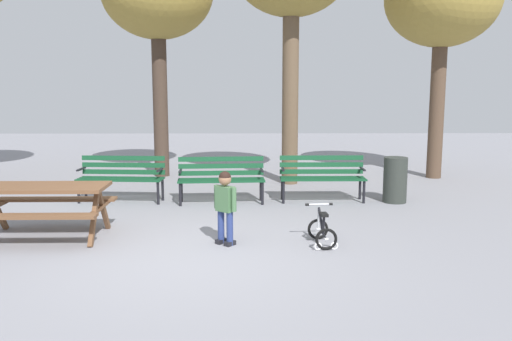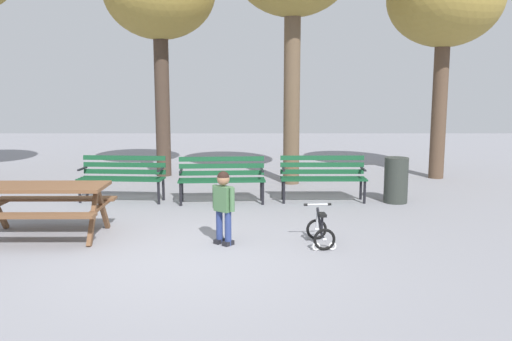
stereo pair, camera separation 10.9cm
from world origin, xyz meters
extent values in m
plane|color=gray|center=(0.00, 0.00, 0.00)|extent=(36.00, 36.00, 0.00)
cube|color=brown|center=(-2.13, 0.96, 0.74)|extent=(1.81, 0.77, 0.05)
cube|color=brown|center=(-2.13, 0.41, 0.45)|extent=(1.80, 0.25, 0.04)
cube|color=brown|center=(-2.14, 1.51, 0.45)|extent=(1.80, 0.25, 0.04)
cube|color=brown|center=(-1.35, 0.72, 0.36)|extent=(0.06, 0.57, 0.76)
cube|color=brown|center=(-1.36, 1.22, 0.36)|extent=(0.06, 0.57, 0.76)
cube|color=brown|center=(-1.35, 0.97, 0.42)|extent=(0.09, 1.10, 0.04)
cube|color=#144728|center=(-1.59, 3.54, 0.44)|extent=(1.60, 0.19, 0.03)
cube|color=#144728|center=(-1.60, 3.42, 0.44)|extent=(1.60, 0.19, 0.03)
cube|color=#144728|center=(-1.61, 3.30, 0.44)|extent=(1.60, 0.19, 0.03)
cube|color=#144728|center=(-1.62, 3.18, 0.44)|extent=(1.60, 0.19, 0.03)
cube|color=#144728|center=(-1.59, 3.58, 0.54)|extent=(1.60, 0.17, 0.09)
cube|color=#144728|center=(-1.59, 3.58, 0.67)|extent=(1.60, 0.17, 0.09)
cube|color=#144728|center=(-1.59, 3.58, 0.81)|extent=(1.60, 0.17, 0.09)
cylinder|color=black|center=(-0.87, 3.14, 0.22)|extent=(0.05, 0.05, 0.44)
cylinder|color=black|center=(-0.84, 3.50, 0.22)|extent=(0.05, 0.05, 0.44)
cube|color=black|center=(-0.85, 3.32, 0.62)|extent=(0.07, 0.40, 0.03)
cylinder|color=black|center=(-2.36, 3.26, 0.22)|extent=(0.05, 0.05, 0.44)
cylinder|color=black|center=(-2.34, 3.62, 0.22)|extent=(0.05, 0.05, 0.44)
cube|color=black|center=(-2.35, 3.44, 0.62)|extent=(0.07, 0.40, 0.03)
cube|color=#144728|center=(0.29, 3.39, 0.44)|extent=(1.60, 0.17, 0.03)
cube|color=#144728|center=(0.29, 3.27, 0.44)|extent=(1.60, 0.17, 0.03)
cube|color=#144728|center=(0.30, 3.15, 0.44)|extent=(1.60, 0.17, 0.03)
cube|color=#144728|center=(0.31, 3.03, 0.44)|extent=(1.60, 0.17, 0.03)
cube|color=#144728|center=(0.28, 3.43, 0.54)|extent=(1.60, 0.14, 0.09)
cube|color=#144728|center=(0.28, 3.43, 0.67)|extent=(1.60, 0.14, 0.09)
cube|color=#144728|center=(0.28, 3.43, 0.81)|extent=(1.60, 0.14, 0.09)
cylinder|color=black|center=(1.06, 3.10, 0.22)|extent=(0.05, 0.05, 0.44)
cylinder|color=black|center=(1.03, 3.46, 0.22)|extent=(0.05, 0.05, 0.44)
cube|color=black|center=(1.04, 3.28, 0.62)|extent=(0.07, 0.40, 0.03)
cylinder|color=black|center=(-0.44, 3.00, 0.22)|extent=(0.05, 0.05, 0.44)
cylinder|color=black|center=(-0.46, 3.36, 0.22)|extent=(0.05, 0.05, 0.44)
cube|color=black|center=(-0.45, 3.18, 0.62)|extent=(0.07, 0.40, 0.03)
cube|color=#144728|center=(2.20, 3.54, 0.44)|extent=(1.60, 0.08, 0.03)
cube|color=#144728|center=(2.20, 3.42, 0.44)|extent=(1.60, 0.08, 0.03)
cube|color=#144728|center=(2.20, 3.30, 0.44)|extent=(1.60, 0.08, 0.03)
cube|color=#144728|center=(2.20, 3.18, 0.44)|extent=(1.60, 0.08, 0.03)
cube|color=#144728|center=(2.20, 3.58, 0.54)|extent=(1.60, 0.05, 0.09)
cube|color=#144728|center=(2.20, 3.58, 0.67)|extent=(1.60, 0.05, 0.09)
cube|color=#144728|center=(2.20, 3.58, 0.81)|extent=(1.60, 0.05, 0.09)
cylinder|color=black|center=(2.95, 3.20, 0.22)|extent=(0.05, 0.05, 0.44)
cylinder|color=black|center=(2.95, 3.56, 0.22)|extent=(0.05, 0.05, 0.44)
cube|color=black|center=(2.95, 3.38, 0.62)|extent=(0.04, 0.40, 0.03)
cylinder|color=black|center=(1.45, 3.20, 0.22)|extent=(0.05, 0.05, 0.44)
cylinder|color=black|center=(1.45, 3.56, 0.22)|extent=(0.05, 0.05, 0.44)
cube|color=black|center=(1.45, 3.38, 0.62)|extent=(0.04, 0.40, 0.03)
cylinder|color=navy|center=(0.55, 0.54, 0.23)|extent=(0.09, 0.09, 0.47)
cube|color=black|center=(0.55, 0.54, 0.03)|extent=(0.17, 0.18, 0.06)
cylinder|color=navy|center=(0.42, 0.65, 0.23)|extent=(0.09, 0.09, 0.47)
cube|color=black|center=(0.42, 0.65, 0.03)|extent=(0.17, 0.18, 0.06)
cube|color=#477047|center=(0.49, 0.59, 0.64)|extent=(0.28, 0.27, 0.35)
sphere|color=#996B4C|center=(0.49, 0.59, 0.92)|extent=(0.17, 0.17, 0.17)
sphere|color=black|center=(0.49, 0.59, 0.94)|extent=(0.16, 0.16, 0.16)
cylinder|color=#477047|center=(0.61, 0.49, 0.65)|extent=(0.07, 0.07, 0.33)
cylinder|color=#477047|center=(0.36, 0.70, 0.65)|extent=(0.07, 0.07, 0.33)
torus|color=black|center=(1.79, 0.83, 0.15)|extent=(0.30, 0.07, 0.30)
cylinder|color=silver|center=(1.79, 0.83, 0.15)|extent=(0.05, 0.04, 0.04)
torus|color=black|center=(1.84, 0.31, 0.15)|extent=(0.30, 0.07, 0.30)
cylinder|color=silver|center=(1.84, 0.31, 0.15)|extent=(0.05, 0.04, 0.04)
torus|color=white|center=(1.73, 0.30, 0.05)|extent=(0.11, 0.03, 0.11)
torus|color=white|center=(1.95, 0.32, 0.05)|extent=(0.11, 0.03, 0.11)
cylinder|color=black|center=(1.81, 0.65, 0.32)|extent=(0.06, 0.31, 0.32)
cylinder|color=black|center=(1.83, 0.49, 0.30)|extent=(0.04, 0.08, 0.27)
cylinder|color=black|center=(1.83, 0.41, 0.16)|extent=(0.05, 0.20, 0.05)
cylinder|color=silver|center=(1.80, 0.81, 0.31)|extent=(0.04, 0.07, 0.32)
cylinder|color=black|center=(1.81, 0.63, 0.42)|extent=(0.06, 0.32, 0.05)
cube|color=black|center=(1.83, 0.47, 0.45)|extent=(0.11, 0.18, 0.04)
cylinder|color=silver|center=(1.80, 0.79, 0.52)|extent=(0.34, 0.06, 0.02)
cylinder|color=black|center=(1.63, 0.77, 0.52)|extent=(0.05, 0.04, 0.04)
cylinder|color=black|center=(1.97, 0.80, 0.52)|extent=(0.05, 0.04, 0.04)
cylinder|color=#2D332D|center=(3.55, 3.30, 0.42)|extent=(0.44, 0.44, 0.85)
cylinder|color=#423328|center=(-1.31, 6.37, 1.71)|extent=(0.35, 0.35, 3.43)
cylinder|color=brown|center=(1.71, 5.31, 1.91)|extent=(0.36, 0.36, 3.82)
cylinder|color=brown|center=(5.20, 6.02, 1.61)|extent=(0.34, 0.34, 3.23)
camera|label=1|loc=(0.82, -6.68, 2.18)|focal=38.10mm
camera|label=2|loc=(0.93, -6.68, 2.18)|focal=38.10mm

